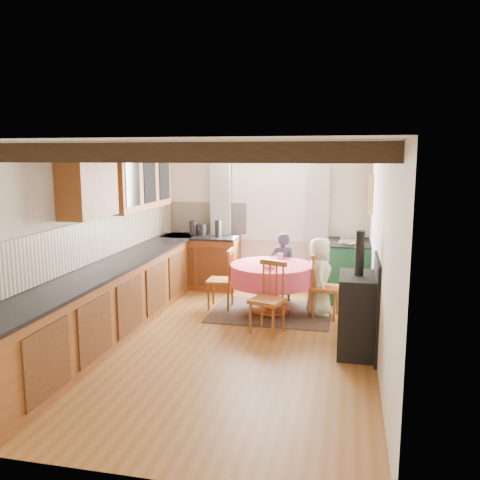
% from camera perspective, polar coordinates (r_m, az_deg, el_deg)
% --- Properties ---
extents(floor, '(3.60, 5.50, 0.00)m').
position_cam_1_polar(floor, '(6.37, -1.56, -11.44)').
color(floor, '#95612F').
rests_on(floor, ground).
extents(ceiling, '(3.60, 5.50, 0.00)m').
position_cam_1_polar(ceiling, '(5.95, -1.66, 10.69)').
color(ceiling, white).
rests_on(ceiling, ground).
extents(wall_back, '(3.60, 0.00, 2.40)m').
position_cam_1_polar(wall_back, '(8.71, 2.72, 2.40)').
color(wall_back, silver).
rests_on(wall_back, ground).
extents(wall_front, '(3.60, 0.00, 2.40)m').
position_cam_1_polar(wall_front, '(3.51, -12.51, -8.61)').
color(wall_front, silver).
rests_on(wall_front, ground).
extents(wall_left, '(0.00, 5.50, 2.40)m').
position_cam_1_polar(wall_left, '(6.70, -16.73, -0.15)').
color(wall_left, silver).
rests_on(wall_left, ground).
extents(wall_right, '(0.00, 5.50, 2.40)m').
position_cam_1_polar(wall_right, '(5.89, 15.67, -1.40)').
color(wall_right, silver).
rests_on(wall_right, ground).
extents(beam_a, '(3.60, 0.16, 0.16)m').
position_cam_1_polar(beam_a, '(4.03, -8.59, 9.85)').
color(beam_a, '#301F13').
rests_on(beam_a, ceiling).
extents(beam_b, '(3.60, 0.16, 0.16)m').
position_cam_1_polar(beam_b, '(4.98, -4.46, 9.85)').
color(beam_b, '#301F13').
rests_on(beam_b, ceiling).
extents(beam_c, '(3.60, 0.16, 0.16)m').
position_cam_1_polar(beam_c, '(5.95, -1.66, 9.82)').
color(beam_c, '#301F13').
rests_on(beam_c, ceiling).
extents(beam_d, '(3.60, 0.16, 0.16)m').
position_cam_1_polar(beam_d, '(6.92, 0.36, 9.78)').
color(beam_d, '#301F13').
rests_on(beam_d, ceiling).
extents(beam_e, '(3.60, 0.16, 0.16)m').
position_cam_1_polar(beam_e, '(7.90, 1.87, 9.75)').
color(beam_e, '#301F13').
rests_on(beam_e, ceiling).
extents(splash_left, '(0.02, 4.50, 0.55)m').
position_cam_1_polar(splash_left, '(6.95, -15.39, 0.25)').
color(splash_left, beige).
rests_on(splash_left, wall_left).
extents(splash_back, '(1.40, 0.02, 0.55)m').
position_cam_1_polar(splash_back, '(8.91, -3.66, 2.56)').
color(splash_back, beige).
rests_on(splash_back, wall_back).
extents(base_cabinet_left, '(0.60, 5.30, 0.88)m').
position_cam_1_polar(base_cabinet_left, '(6.73, -14.16, -6.63)').
color(base_cabinet_left, '#944F24').
rests_on(base_cabinet_left, floor).
extents(base_cabinet_back, '(1.30, 0.60, 0.88)m').
position_cam_1_polar(base_cabinet_back, '(8.78, -4.42, -2.58)').
color(base_cabinet_back, '#944F24').
rests_on(base_cabinet_back, floor).
extents(worktop_left, '(0.64, 5.30, 0.04)m').
position_cam_1_polar(worktop_left, '(6.61, -14.17, -2.81)').
color(worktop_left, black).
rests_on(worktop_left, base_cabinet_left).
extents(worktop_back, '(1.30, 0.64, 0.04)m').
position_cam_1_polar(worktop_back, '(8.68, -4.50, 0.36)').
color(worktop_back, black).
rests_on(worktop_back, base_cabinet_back).
extents(wall_cabinet_glass, '(0.34, 1.80, 0.90)m').
position_cam_1_polar(wall_cabinet_glass, '(7.62, -11.50, 6.87)').
color(wall_cabinet_glass, '#944F24').
rests_on(wall_cabinet_glass, wall_left).
extents(wall_cabinet_solid, '(0.34, 0.90, 0.70)m').
position_cam_1_polar(wall_cabinet_solid, '(6.28, -16.99, 5.65)').
color(wall_cabinet_solid, '#944F24').
rests_on(wall_cabinet_solid, wall_left).
extents(window_frame, '(1.34, 0.03, 1.54)m').
position_cam_1_polar(window_frame, '(8.64, 3.38, 5.01)').
color(window_frame, white).
rests_on(window_frame, wall_back).
extents(window_pane, '(1.20, 0.01, 1.40)m').
position_cam_1_polar(window_pane, '(8.64, 3.39, 5.01)').
color(window_pane, white).
rests_on(window_pane, wall_back).
extents(curtain_left, '(0.35, 0.10, 2.10)m').
position_cam_1_polar(curtain_left, '(8.78, -2.23, 1.81)').
color(curtain_left, silver).
rests_on(curtain_left, wall_back).
extents(curtain_right, '(0.35, 0.10, 2.10)m').
position_cam_1_polar(curtain_right, '(8.52, 8.92, 1.46)').
color(curtain_right, silver).
rests_on(curtain_right, wall_back).
extents(curtain_rod, '(2.00, 0.03, 0.03)m').
position_cam_1_polar(curtain_rod, '(8.53, 3.33, 8.98)').
color(curtain_rod, black).
rests_on(curtain_rod, wall_back).
extents(wall_picture, '(0.04, 0.50, 0.60)m').
position_cam_1_polar(wall_picture, '(8.10, 14.70, 5.12)').
color(wall_picture, gold).
rests_on(wall_picture, wall_right).
extents(wall_plate, '(0.30, 0.02, 0.30)m').
position_cam_1_polar(wall_plate, '(8.52, 9.73, 5.50)').
color(wall_plate, silver).
rests_on(wall_plate, wall_back).
extents(rug, '(1.75, 1.36, 0.01)m').
position_cam_1_polar(rug, '(7.47, 3.57, -8.21)').
color(rug, brown).
rests_on(rug, floor).
extents(dining_table, '(1.21, 1.21, 0.73)m').
position_cam_1_polar(dining_table, '(7.37, 3.60, -5.56)').
color(dining_table, '#ED3D82').
rests_on(dining_table, floor).
extents(chair_near, '(0.52, 0.53, 0.94)m').
position_cam_1_polar(chair_near, '(6.51, 3.14, -6.61)').
color(chair_near, '#98531D').
rests_on(chair_near, floor).
extents(chair_left, '(0.42, 0.41, 0.92)m').
position_cam_1_polar(chair_left, '(7.56, -2.26, -4.40)').
color(chair_left, '#98531D').
rests_on(chair_left, floor).
extents(chair_right, '(0.45, 0.44, 0.93)m').
position_cam_1_polar(chair_right, '(7.23, 9.74, -5.16)').
color(chair_right, '#98531D').
rests_on(chair_right, floor).
extents(aga_range, '(0.67, 1.04, 0.95)m').
position_cam_1_polar(aga_range, '(8.27, 12.26, -3.28)').
color(aga_range, '#19462C').
rests_on(aga_range, floor).
extents(cast_iron_stove, '(0.43, 0.72, 1.45)m').
position_cam_1_polar(cast_iron_stove, '(5.96, 13.36, -5.87)').
color(cast_iron_stove, black).
rests_on(cast_iron_stove, floor).
extents(child_far, '(0.44, 0.33, 1.10)m').
position_cam_1_polar(child_far, '(7.91, 4.86, -3.11)').
color(child_far, '#2E2F42').
rests_on(child_far, floor).
extents(child_right, '(0.42, 0.59, 1.14)m').
position_cam_1_polar(child_right, '(7.30, 9.05, -4.15)').
color(child_right, silver).
rests_on(child_right, floor).
extents(bowl_a, '(0.22, 0.22, 0.05)m').
position_cam_1_polar(bowl_a, '(7.27, 3.61, -2.60)').
color(bowl_a, silver).
rests_on(bowl_a, dining_table).
extents(bowl_b, '(0.25, 0.25, 0.06)m').
position_cam_1_polar(bowl_b, '(7.02, 3.38, -3.01)').
color(bowl_b, silver).
rests_on(bowl_b, dining_table).
extents(cup, '(0.14, 0.14, 0.09)m').
position_cam_1_polar(cup, '(7.67, 4.60, -1.82)').
color(cup, silver).
rests_on(cup, dining_table).
extents(canister_tall, '(0.15, 0.15, 0.25)m').
position_cam_1_polar(canister_tall, '(8.74, -5.33, 1.37)').
color(canister_tall, '#262628').
rests_on(canister_tall, worktop_back).
extents(canister_wide, '(0.17, 0.17, 0.19)m').
position_cam_1_polar(canister_wide, '(8.72, -4.41, 1.18)').
color(canister_wide, '#262628').
rests_on(canister_wide, worktop_back).
extents(canister_slim, '(0.10, 0.10, 0.29)m').
position_cam_1_polar(canister_slim, '(8.49, -2.53, 1.30)').
color(canister_slim, '#262628').
rests_on(canister_slim, worktop_back).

